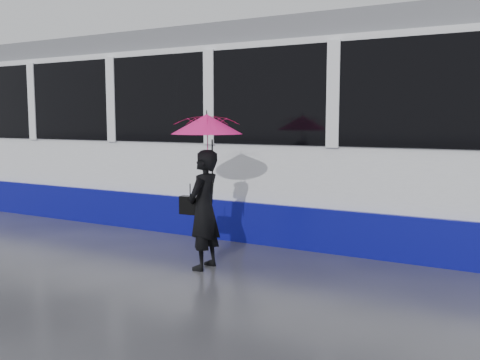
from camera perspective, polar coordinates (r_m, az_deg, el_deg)
The scene contains 5 objects.
ground at distance 7.04m, azimuth -3.02°, elevation -8.87°, with size 90.00×90.00×0.00m, color #29292E.
rails at distance 9.19m, azimuth 5.41°, elevation -5.19°, with size 34.00×1.51×0.02m.
woman at distance 6.67m, azimuth -3.87°, elevation -3.18°, with size 0.54×0.36×1.49m, color black.
umbrella at distance 6.55m, azimuth -3.56°, elevation 4.48°, with size 0.92×0.92×1.01m.
handbag at distance 6.80m, azimuth -5.33°, elevation -2.69°, with size 0.27×0.13×0.41m.
Camera 1 is at (3.65, -5.73, 1.86)m, focal length 40.00 mm.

